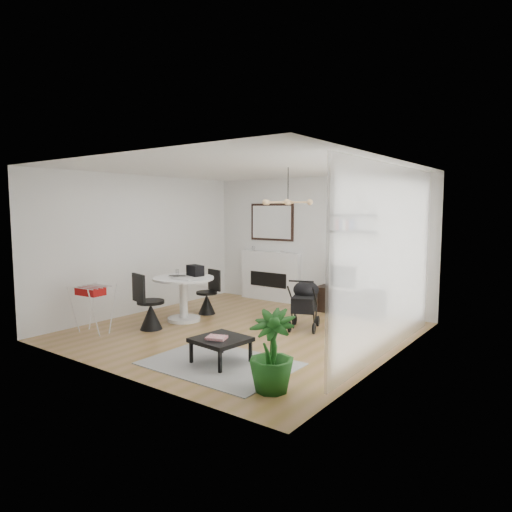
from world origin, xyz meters
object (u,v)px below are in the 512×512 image
Objects in this scene: drying_rack at (93,308)px; potted_plant at (272,351)px; fireplace at (270,270)px; tv_console at (349,301)px; dining_table at (184,292)px; coffee_table at (221,340)px; crt_tv at (349,275)px; stroller at (305,306)px.

drying_rack is 3.75m from potted_plant.
tv_console is (1.98, -0.16, -0.44)m from fireplace.
drying_rack is at bearing -112.73° from dining_table.
coffee_table is at bearing 161.00° from potted_plant.
dining_table reaches higher than drying_rack.
drying_rack reaches higher than tv_console.
crt_tv is 0.54× the size of dining_table.
fireplace is 2.46m from stroller.
coffee_table is (0.00, -2.21, -0.08)m from stroller.
stroller is at bearing 112.69° from potted_plant.
potted_plant reaches higher than coffee_table.
stroller is 2.80m from potted_plant.
coffee_table is 0.77× the size of potted_plant.
crt_tv is at bearing 48.14° from drying_rack.
coffee_table is at bearing -33.24° from dining_table.
tv_console is 0.51m from crt_tv.
fireplace is at bearing 85.10° from dining_table.
crt_tv is 0.64× the size of potted_plant.
dining_table is 1.22× the size of stroller.
fireplace is 1.63× the size of tv_console.
coffee_table is (2.67, 0.12, -0.11)m from drying_rack.
stroller is at bearing 35.79° from drying_rack.
fireplace is 1.98m from crt_tv.
tv_console is at bearing 103.00° from potted_plant.
potted_plant reaches higher than dining_table.
crt_tv is at bearing 63.43° from stroller.
fireplace is at bearing 175.25° from tv_console.
dining_table is 1.55× the size of coffee_table.
fireplace is 4.04m from drying_rack.
tv_console reaches higher than coffee_table.
crt_tv is 4.15m from potted_plant.
dining_table is 1.19× the size of potted_plant.
potted_plant is at bearing -28.75° from dining_table.
dining_table reaches higher than tv_console.
dining_table is 3.57m from potted_plant.
stroller is at bearing -95.81° from tv_console.
coffee_table is (-0.14, -3.66, 0.06)m from tv_console.
fireplace is at bearing 175.12° from crt_tv.
coffee_table is (-0.13, -3.66, -0.45)m from crt_tv.
stroller is (-0.15, -1.45, 0.14)m from tv_console.
stroller is (2.05, 0.86, -0.14)m from dining_table.
potted_plant is (1.07, -0.37, 0.15)m from coffee_table.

